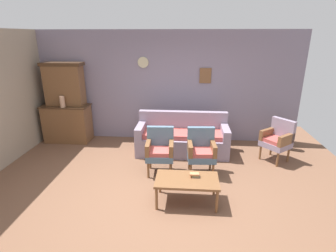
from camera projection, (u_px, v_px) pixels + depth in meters
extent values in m
plane|color=brown|center=(156.00, 194.00, 4.50)|extent=(7.68, 7.68, 0.00)
cube|color=gray|center=(168.00, 87.00, 6.53)|extent=(6.40, 0.06, 2.70)
cube|color=brown|center=(205.00, 76.00, 6.32)|extent=(0.28, 0.02, 0.36)
cylinder|color=beige|center=(143.00, 62.00, 6.33)|extent=(0.26, 0.03, 0.26)
cube|color=brown|center=(68.00, 124.00, 6.66)|extent=(1.10, 0.52, 0.90)
cube|color=#462D1B|center=(66.00, 106.00, 6.51)|extent=(1.16, 0.55, 0.03)
cube|color=brown|center=(64.00, 86.00, 6.42)|extent=(0.90, 0.36, 0.95)
cube|color=#462D1B|center=(62.00, 64.00, 6.25)|extent=(0.99, 0.38, 0.08)
cylinder|color=tan|center=(62.00, 102.00, 6.29)|extent=(0.12, 0.12, 0.28)
cube|color=gray|center=(182.00, 144.00, 6.03)|extent=(2.05, 0.80, 0.42)
cube|color=gray|center=(183.00, 121.00, 6.18)|extent=(2.05, 0.16, 0.48)
cube|color=gray|center=(225.00, 132.00, 5.84)|extent=(0.16, 0.80, 0.24)
cube|color=gray|center=(141.00, 129.00, 5.99)|extent=(0.16, 0.80, 0.24)
cube|color=#B74C47|center=(209.00, 135.00, 5.86)|extent=(0.54, 0.56, 0.10)
cube|color=#B74C47|center=(182.00, 134.00, 5.90)|extent=(0.54, 0.56, 0.10)
cube|color=#B74C47|center=(156.00, 133.00, 5.95)|extent=(0.54, 0.56, 0.10)
cube|color=slate|center=(160.00, 155.00, 5.07)|extent=(0.54, 0.50, 0.12)
cube|color=#B74C47|center=(160.00, 152.00, 5.03)|extent=(0.46, 0.43, 0.10)
cube|color=slate|center=(160.00, 138.00, 5.17)|extent=(0.52, 0.12, 0.46)
cube|color=brown|center=(171.00, 147.00, 5.01)|extent=(0.10, 0.48, 0.22)
cube|color=brown|center=(148.00, 147.00, 5.03)|extent=(0.10, 0.48, 0.22)
cylinder|color=brown|center=(170.00, 171.00, 4.96)|extent=(0.04, 0.04, 0.32)
cylinder|color=brown|center=(148.00, 170.00, 4.97)|extent=(0.04, 0.04, 0.32)
cylinder|color=brown|center=(171.00, 161.00, 5.32)|extent=(0.04, 0.04, 0.32)
cylinder|color=brown|center=(150.00, 161.00, 5.33)|extent=(0.04, 0.04, 0.32)
cube|color=slate|center=(201.00, 156.00, 5.04)|extent=(0.55, 0.51, 0.12)
cube|color=#B74C47|center=(202.00, 152.00, 4.99)|extent=(0.47, 0.44, 0.10)
cube|color=slate|center=(201.00, 138.00, 5.13)|extent=(0.53, 0.13, 0.46)
cube|color=brown|center=(213.00, 148.00, 4.98)|extent=(0.11, 0.48, 0.22)
cube|color=brown|center=(190.00, 148.00, 4.99)|extent=(0.11, 0.48, 0.22)
cylinder|color=brown|center=(213.00, 171.00, 4.93)|extent=(0.04, 0.04, 0.32)
cylinder|color=brown|center=(191.00, 171.00, 4.93)|extent=(0.04, 0.04, 0.32)
cylinder|color=brown|center=(210.00, 162.00, 5.29)|extent=(0.04, 0.04, 0.32)
cylinder|color=brown|center=(189.00, 162.00, 5.29)|extent=(0.04, 0.04, 0.32)
cube|color=gray|center=(275.00, 144.00, 5.60)|extent=(0.70, 0.71, 0.12)
cube|color=#B74C47|center=(275.00, 140.00, 5.56)|extent=(0.60, 0.60, 0.10)
cube|color=gray|center=(283.00, 129.00, 5.61)|extent=(0.41, 0.47, 0.46)
cube|color=brown|center=(286.00, 140.00, 5.37)|extent=(0.42, 0.37, 0.22)
cube|color=brown|center=(268.00, 134.00, 5.71)|extent=(0.42, 0.37, 0.22)
cylinder|color=brown|center=(278.00, 159.00, 5.40)|extent=(0.04, 0.04, 0.32)
cylinder|color=brown|center=(260.00, 152.00, 5.73)|extent=(0.04, 0.04, 0.32)
cylinder|color=brown|center=(288.00, 155.00, 5.61)|extent=(0.04, 0.04, 0.32)
cylinder|color=brown|center=(271.00, 148.00, 5.93)|extent=(0.04, 0.04, 0.32)
cube|color=brown|center=(187.00, 180.00, 4.17)|extent=(1.00, 0.56, 0.04)
cylinder|color=brown|center=(160.00, 182.00, 4.50)|extent=(0.04, 0.04, 0.38)
cylinder|color=brown|center=(214.00, 185.00, 4.43)|extent=(0.04, 0.04, 0.38)
cylinder|color=brown|center=(157.00, 199.00, 4.05)|extent=(0.04, 0.04, 0.38)
cylinder|color=brown|center=(217.00, 202.00, 3.98)|extent=(0.04, 0.04, 0.38)
cube|color=#64574D|center=(196.00, 176.00, 4.22)|extent=(0.12, 0.10, 0.02)
cube|color=olive|center=(196.00, 175.00, 4.22)|extent=(0.11, 0.09, 0.02)
cube|color=#C5784C|center=(194.00, 174.00, 4.21)|extent=(0.15, 0.08, 0.03)
cylinder|color=olive|center=(287.00, 135.00, 6.19)|extent=(0.19, 0.19, 0.69)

